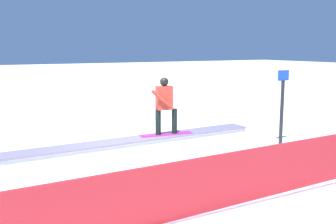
# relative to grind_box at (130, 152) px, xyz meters

# --- Properties ---
(ground_plane) EXTENTS (120.00, 120.00, 0.00)m
(ground_plane) POSITION_rel_grind_box_xyz_m (0.00, 0.00, -0.26)
(ground_plane) COLOR white
(grind_box) EXTENTS (7.11, 0.80, 0.58)m
(grind_box) POSITION_rel_grind_box_xyz_m (0.00, 0.00, 0.00)
(grind_box) COLOR white
(grind_box) RESTS_ON ground_plane
(snowboarder) EXTENTS (1.44, 0.47, 1.50)m
(snowboarder) POSITION_rel_grind_box_xyz_m (-1.00, -0.03, 1.13)
(snowboarder) COLOR #B5288B
(snowboarder) RESTS_ON grind_box
(safety_fence) EXTENTS (9.83, 0.32, 1.00)m
(safety_fence) POSITION_rel_grind_box_xyz_m (0.00, 3.48, 0.24)
(safety_fence) COLOR red
(safety_fence) RESTS_ON ground_plane
(trail_marker) EXTENTS (0.40, 0.10, 2.19)m
(trail_marker) POSITION_rel_grind_box_xyz_m (-4.64, 0.48, 0.90)
(trail_marker) COLOR #262628
(trail_marker) RESTS_ON ground_plane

